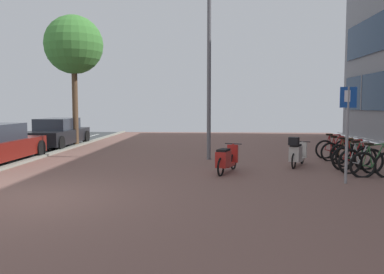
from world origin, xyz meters
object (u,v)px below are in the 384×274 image
bicycle_rack_03 (354,156)px  lamp_post (209,59)px  bicycle_rack_04 (347,154)px  bicycle_rack_05 (338,151)px  scooter_mid (226,160)px  bicycle_rack_00 (375,164)px  parked_car_far (57,133)px  parking_sign (347,124)px  bicycle_rack_06 (334,149)px  bicycle_rack_01 (361,161)px  street_tree (74,45)px  bicycle_rack_02 (354,158)px  scooter_near (297,153)px

bicycle_rack_03 → lamp_post: size_ratio=0.20×
bicycle_rack_04 → bicycle_rack_05: 0.64m
bicycle_rack_03 → scooter_mid: 4.29m
bicycle_rack_05 → bicycle_rack_03: bearing=-85.5°
bicycle_rack_04 → bicycle_rack_00: bearing=-92.3°
parked_car_far → parking_sign: (10.49, -8.25, 0.86)m
bicycle_rack_06 → parking_sign: bearing=-103.4°
bicycle_rack_03 → bicycle_rack_04: bicycle_rack_03 is taller
parked_car_far → parking_sign: size_ratio=1.88×
bicycle_rack_04 → bicycle_rack_06: 1.27m
bicycle_rack_05 → lamp_post: lamp_post is taller
bicycle_rack_04 → bicycle_rack_01: bearing=-97.1°
lamp_post → bicycle_rack_01: bearing=-31.6°
parking_sign → lamp_post: bearing=129.5°
bicycle_rack_00 → parking_sign: (-1.04, -0.85, 1.12)m
parking_sign → bicycle_rack_05: bearing=75.4°
bicycle_rack_00 → street_tree: bearing=144.5°
bicycle_rack_04 → street_tree: (-10.86, 5.15, 4.34)m
bicycle_rack_02 → scooter_mid: 3.92m
bicycle_rack_00 → parking_sign: 1.74m
scooter_mid → bicycle_rack_03: bearing=19.3°
parking_sign → bicycle_rack_06: bearing=76.6°
bicycle_rack_00 → bicycle_rack_02: 1.27m
lamp_post → street_tree: size_ratio=1.05×
scooter_mid → parking_sign: parking_sign is taller
bicycle_rack_05 → scooter_mid: bicycle_rack_05 is taller
bicycle_rack_01 → bicycle_rack_03: bearing=79.1°
bicycle_rack_06 → scooter_near: size_ratio=0.87×
bicycle_rack_00 → scooter_mid: bearing=173.1°
lamp_post → street_tree: bearing=145.1°
scooter_mid → scooter_near: bearing=29.5°
bicycle_rack_00 → bicycle_rack_01: size_ratio=0.99×
bicycle_rack_03 → bicycle_rack_04: (-0.01, 0.63, -0.00)m
parking_sign → street_tree: (-9.72, 8.53, 3.20)m
scooter_mid → parked_car_far: 10.28m
street_tree → parking_sign: bearing=-41.3°
bicycle_rack_02 → parked_car_far: size_ratio=0.32×
bicycle_rack_00 → street_tree: size_ratio=0.23×
parked_car_far → parking_sign: parking_sign is taller
bicycle_rack_05 → scooter_near: size_ratio=0.81×
bicycle_rack_04 → scooter_near: scooter_near is taller
bicycle_rack_00 → bicycle_rack_03: (0.11, 1.90, -0.02)m
bicycle_rack_01 → scooter_near: bicycle_rack_01 is taller
bicycle_rack_01 → bicycle_rack_02: size_ratio=0.99×
bicycle_rack_03 → bicycle_rack_05: bearing=94.5°
bicycle_rack_00 → bicycle_rack_05: bicycle_rack_00 is taller
bicycle_rack_02 → street_tree: street_tree is taller
bicycle_rack_03 → street_tree: street_tree is taller
bicycle_rack_06 → bicycle_rack_00: bearing=-91.0°
bicycle_rack_06 → lamp_post: (-4.51, -0.51, 3.18)m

